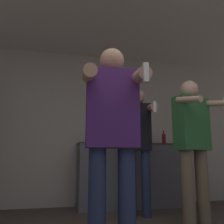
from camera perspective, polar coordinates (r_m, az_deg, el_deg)
name	(u,v)px	position (r m, az deg, el deg)	size (l,w,h in m)	color
wall_back	(93,127)	(4.30, -4.45, -3.54)	(7.00, 0.06, 2.55)	beige
ceiling_slab	(117,0)	(3.21, 1.07, 24.21)	(7.00, 3.79, 0.05)	silver
counter	(129,175)	(4.12, 3.85, -14.14)	(1.66, 0.54, 0.99)	slate
bottle_short_whiskey	(135,138)	(4.21, 5.33, -5.85)	(0.09, 0.09, 0.27)	silver
bottle_brown_liquor	(164,139)	(4.40, 11.78, -6.07)	(0.06, 0.06, 0.24)	maroon
bottle_green_wine	(125,137)	(4.16, 2.98, -5.78)	(0.09, 0.09, 0.30)	silver
bottle_clear_vodka	(149,139)	(4.30, 8.49, -6.17)	(0.07, 0.07, 0.22)	silver
person_woman_foreground	(112,130)	(1.94, 0.06, -4.25)	(0.51, 0.47, 1.64)	navy
person_man_side	(193,142)	(3.11, 18.00, -6.44)	(0.55, 0.55, 1.69)	#75664C
person_spectator_back	(138,137)	(3.44, 6.01, -5.72)	(0.50, 0.57, 1.72)	navy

